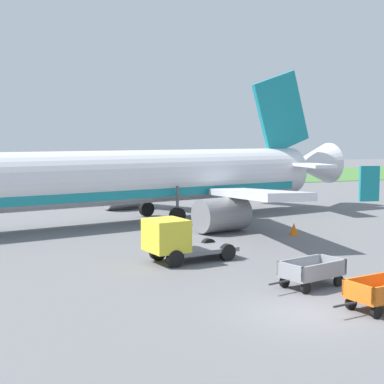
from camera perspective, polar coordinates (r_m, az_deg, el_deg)
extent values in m
plane|color=slate|center=(19.92, 11.34, -11.85)|extent=(220.00, 220.00, 0.00)
cube|color=#477A38|center=(78.66, -13.15, 1.10)|extent=(220.00, 28.00, 0.06)
cylinder|color=silver|center=(39.37, -6.26, 1.47)|extent=(30.09, 10.15, 3.70)
cube|color=teal|center=(39.46, -6.25, 0.00)|extent=(27.12, 9.32, 0.56)
cone|color=silver|center=(49.52, 11.73, 2.79)|extent=(5.16, 4.41, 3.52)
cube|color=silver|center=(34.69, 6.17, -0.18)|extent=(4.69, 13.25, 1.35)
cube|color=teal|center=(31.86, 17.33, 0.81)|extent=(1.12, 0.38, 1.90)
cylinder|color=gray|center=(35.32, 3.00, -2.26)|extent=(3.58, 2.75, 2.10)
cube|color=silver|center=(48.71, -6.39, 1.46)|extent=(9.52, 12.18, 1.35)
cube|color=teal|center=(55.63, -7.01, 2.93)|extent=(1.02, 0.79, 1.90)
cylinder|color=gray|center=(46.89, -6.85, -0.36)|extent=(3.58, 2.75, 2.10)
cube|color=teal|center=(47.20, 8.92, 7.87)|extent=(5.91, 1.65, 6.88)
cube|color=silver|center=(45.03, 11.77, 2.66)|extent=(2.28, 5.35, 0.24)
cube|color=silver|center=(49.76, 6.55, 3.00)|extent=(4.20, 5.39, 0.24)
cylinder|color=#4C4C51|center=(38.83, -1.47, -0.89)|extent=(0.20, 0.20, 2.04)
cylinder|color=black|center=(38.95, -1.47, -2.39)|extent=(1.17, 0.68, 1.10)
cylinder|color=#4C4C51|center=(42.61, -4.59, -0.34)|extent=(0.20, 0.20, 2.04)
cylinder|color=black|center=(42.73, -4.58, -1.70)|extent=(1.17, 0.68, 1.10)
cube|color=orange|center=(20.92, 18.58, -9.82)|extent=(2.70, 1.80, 0.08)
cube|color=orange|center=(21.26, 17.27, -8.66)|extent=(2.48, 0.52, 0.55)
cube|color=orange|center=(19.97, 16.31, -9.55)|extent=(0.34, 1.40, 0.55)
cylinder|color=#2D2D33|center=(19.65, 15.06, -10.84)|extent=(1.00, 0.25, 0.08)
cylinder|color=black|center=(19.96, 17.99, -11.33)|extent=(0.46, 0.23, 0.44)
cylinder|color=black|center=(20.68, 15.63, -10.66)|extent=(0.46, 0.23, 0.44)
cube|color=gray|center=(23.23, 11.90, -8.12)|extent=(2.78, 2.00, 0.08)
cube|color=gray|center=(22.74, 13.13, -7.63)|extent=(2.44, 0.75, 0.55)
cube|color=gray|center=(23.59, 10.74, -7.10)|extent=(2.44, 0.75, 0.55)
cube|color=gray|center=(22.31, 9.82, -7.82)|extent=(0.46, 1.38, 0.55)
cube|color=gray|center=(24.04, 13.86, -6.93)|extent=(0.46, 1.38, 0.55)
cylinder|color=#2D2D33|center=(21.98, 8.69, -8.96)|extent=(0.99, 0.34, 0.08)
cylinder|color=black|center=(22.26, 11.31, -9.40)|extent=(0.47, 0.27, 0.44)
cylinder|color=black|center=(23.01, 9.25, -8.87)|extent=(0.47, 0.27, 0.44)
cylinder|color=black|center=(23.62, 14.45, -8.60)|extent=(0.47, 0.27, 0.44)
cylinder|color=black|center=(24.33, 12.41, -8.14)|extent=(0.47, 0.27, 0.44)
cube|color=slate|center=(27.76, 1.02, -5.72)|extent=(3.39, 2.41, 0.20)
cube|color=yellow|center=(26.63, -2.60, -4.34)|extent=(2.01, 2.17, 1.50)
cube|color=#19232D|center=(26.25, -4.15, -4.17)|extent=(0.36, 1.60, 0.67)
cylinder|color=black|center=(26.07, -1.72, -6.68)|extent=(0.84, 0.44, 0.80)
cylinder|color=black|center=(27.55, -3.46, -6.03)|extent=(0.84, 0.44, 0.80)
cylinder|color=black|center=(27.55, 3.55, -6.03)|extent=(0.84, 0.44, 0.80)
cylinder|color=black|center=(28.95, 1.64, -5.45)|extent=(0.84, 0.44, 0.80)
cone|color=orange|center=(35.04, 10.16, -3.67)|extent=(0.56, 0.56, 0.73)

